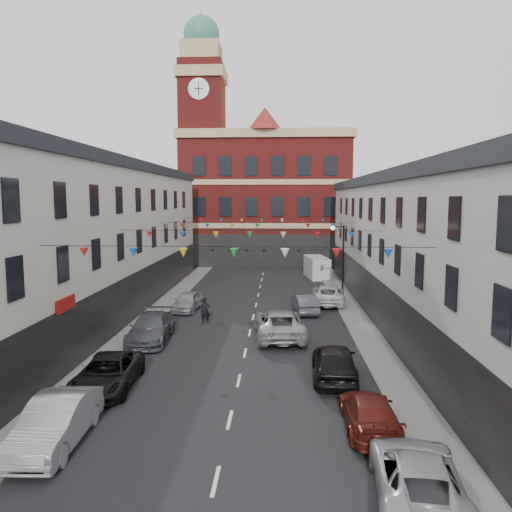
% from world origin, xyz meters
% --- Properties ---
extents(ground, '(160.00, 160.00, 0.00)m').
position_xyz_m(ground, '(0.00, 0.00, 0.00)').
color(ground, black).
rests_on(ground, ground).
extents(pavement_left, '(1.80, 64.00, 0.15)m').
position_xyz_m(pavement_left, '(-6.90, 2.00, 0.07)').
color(pavement_left, '#605E5B').
rests_on(pavement_left, ground).
extents(pavement_right, '(1.80, 64.00, 0.15)m').
position_xyz_m(pavement_right, '(6.90, 2.00, 0.07)').
color(pavement_right, '#605E5B').
rests_on(pavement_right, ground).
extents(terrace_left, '(8.40, 56.00, 10.70)m').
position_xyz_m(terrace_left, '(-11.78, 1.00, 5.35)').
color(terrace_left, beige).
rests_on(terrace_left, ground).
extents(terrace_right, '(8.40, 56.00, 9.70)m').
position_xyz_m(terrace_right, '(11.78, 1.00, 4.85)').
color(terrace_right, beige).
rests_on(terrace_right, ground).
extents(civic_building, '(20.60, 13.30, 18.50)m').
position_xyz_m(civic_building, '(0.00, 37.95, 8.14)').
color(civic_building, maroon).
rests_on(civic_building, ground).
extents(clock_tower, '(5.60, 5.60, 30.00)m').
position_xyz_m(clock_tower, '(-7.50, 35.00, 14.93)').
color(clock_tower, maroon).
rests_on(clock_tower, ground).
extents(distant_hill, '(40.00, 14.00, 10.00)m').
position_xyz_m(distant_hill, '(-4.00, 62.00, 5.00)').
color(distant_hill, '#2F5226').
rests_on(distant_hill, ground).
extents(street_lamp, '(1.10, 0.36, 6.00)m').
position_xyz_m(street_lamp, '(6.55, 14.00, 3.90)').
color(street_lamp, black).
rests_on(street_lamp, ground).
extents(car_left_b, '(1.81, 4.82, 1.57)m').
position_xyz_m(car_left_b, '(-5.50, -10.15, 0.79)').
color(car_left_b, '#9C9DA3').
rests_on(car_left_b, ground).
extents(car_left_c, '(2.50, 5.05, 1.38)m').
position_xyz_m(car_left_c, '(-5.50, -5.24, 0.69)').
color(car_left_c, black).
rests_on(car_left_c, ground).
extents(car_left_d, '(2.41, 5.38, 1.53)m').
position_xyz_m(car_left_d, '(-5.50, 1.93, 0.77)').
color(car_left_d, '#45484D').
rests_on(car_left_d, ground).
extents(car_left_e, '(1.99, 4.17, 1.37)m').
position_xyz_m(car_left_e, '(-4.88, 9.84, 0.69)').
color(car_left_e, gray).
rests_on(car_left_e, ground).
extents(car_right_b, '(2.80, 5.16, 1.37)m').
position_xyz_m(car_right_b, '(5.50, -12.68, 0.69)').
color(car_right_b, '#9D9DA4').
rests_on(car_right_b, ground).
extents(car_right_c, '(1.83, 4.40, 1.27)m').
position_xyz_m(car_right_c, '(4.96, -8.55, 0.64)').
color(car_right_c, '#5A1812').
rests_on(car_right_c, ground).
extents(car_right_d, '(2.13, 4.86, 1.63)m').
position_xyz_m(car_right_d, '(4.28, -3.61, 0.81)').
color(car_right_d, black).
rests_on(car_right_d, ground).
extents(car_right_e, '(1.91, 4.25, 1.35)m').
position_xyz_m(car_right_e, '(3.60, 9.51, 0.68)').
color(car_right_e, '#484A4F').
rests_on(car_right_e, ground).
extents(car_right_f, '(3.01, 5.61, 1.50)m').
position_xyz_m(car_right_f, '(5.50, 12.48, 0.75)').
color(car_right_f, silver).
rests_on(car_right_f, ground).
extents(moving_car, '(3.21, 6.14, 1.65)m').
position_xyz_m(moving_car, '(1.80, 3.04, 0.83)').
color(moving_car, '#9C9EA3').
rests_on(moving_car, ground).
extents(white_van, '(2.50, 5.05, 2.14)m').
position_xyz_m(white_van, '(5.60, 25.65, 1.07)').
color(white_van, silver).
rests_on(white_van, ground).
extents(pedestrian, '(0.74, 0.62, 1.73)m').
position_xyz_m(pedestrian, '(-3.00, 6.04, 0.86)').
color(pedestrian, black).
rests_on(pedestrian, ground).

